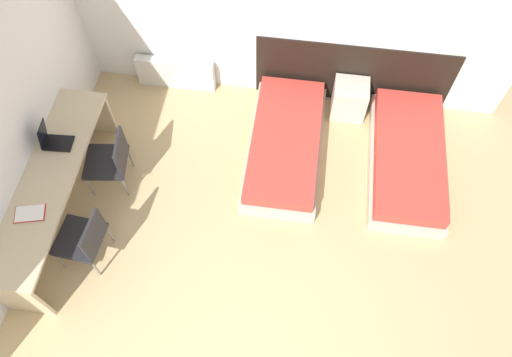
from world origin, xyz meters
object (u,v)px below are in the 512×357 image
bed_near_window (285,144)px  chair_near_laptop (110,160)px  chair_near_notebook (84,238)px  laptop (53,140)px  bed_near_door (407,158)px  nightstand (349,99)px

bed_near_window → chair_near_laptop: size_ratio=2.29×
bed_near_window → chair_near_notebook: bearing=-139.5°
chair_near_laptop → laptop: bearing=178.0°
bed_near_window → chair_near_laptop: chair_near_laptop is taller
bed_near_window → laptop: 2.70m
chair_near_laptop → laptop: laptop is taller
laptop → bed_near_door: bearing=6.8°
bed_near_door → chair_near_laptop: size_ratio=2.29×
bed_near_window → bed_near_door: (1.51, 0.00, 0.00)m
chair_near_notebook → bed_near_window: bearing=45.6°
bed_near_window → nightstand: bearing=45.5°
bed_near_door → chair_near_notebook: (-3.48, -1.69, 0.30)m
nightstand → chair_near_notebook: bearing=-138.0°
bed_near_window → laptop: (-2.52, -0.74, 0.66)m
bed_near_window → chair_near_laptop: bearing=-160.7°
bed_near_door → chair_near_laptop: chair_near_laptop is taller
chair_near_laptop → chair_near_notebook: 0.99m
chair_near_notebook → laptop: (-0.54, 0.94, 0.36)m
bed_near_window → laptop: bearing=-163.6°
bed_near_door → laptop: bearing=-169.5°
chair_near_notebook → laptop: laptop is taller
bed_near_door → nightstand: bearing=134.5°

